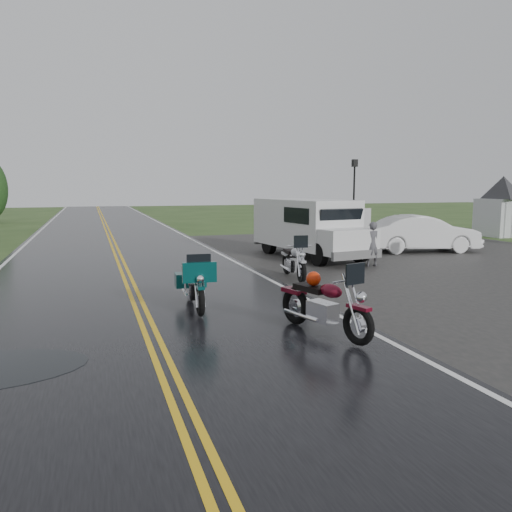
{
  "coord_description": "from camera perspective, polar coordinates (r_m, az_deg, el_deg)",
  "views": [
    {
      "loc": [
        -0.94,
        -9.25,
        2.66
      ],
      "look_at": [
        2.8,
        2.0,
        1.0
      ],
      "focal_mm": 35.0,
      "sensor_mm": 36.0,
      "label": 1
    }
  ],
  "objects": [
    {
      "name": "parking_pad",
      "position": [
        18.78,
        21.34,
        -0.68
      ],
      "size": [
        14.0,
        24.0,
        0.03
      ],
      "primitive_type": "cube",
      "color": "black",
      "rests_on": "ground"
    },
    {
      "name": "lamp_post_far_right",
      "position": [
        27.59,
        11.12,
        6.6
      ],
      "size": [
        0.35,
        0.35,
        4.14
      ],
      "primitive_type": null,
      "color": "black",
      "rests_on": "ground"
    },
    {
      "name": "motorcycle_teal",
      "position": [
        10.05,
        -6.42,
        -3.71
      ],
      "size": [
        0.9,
        2.19,
        1.27
      ],
      "primitive_type": null,
      "rotation": [
        0.0,
        0.0,
        -0.06
      ],
      "color": "#053A38",
      "rests_on": "ground"
    },
    {
      "name": "motorcycle_red",
      "position": [
        8.35,
        11.66,
        -6.01
      ],
      "size": [
        1.41,
        2.4,
        1.34
      ],
      "primitive_type": null,
      "rotation": [
        0.0,
        0.0,
        0.28
      ],
      "color": "#530918",
      "rests_on": "ground"
    },
    {
      "name": "motorcycle_silver",
      "position": [
        13.42,
        5.24,
        -0.73
      ],
      "size": [
        1.06,
        2.24,
        1.27
      ],
      "primitive_type": null,
      "rotation": [
        0.0,
        0.0,
        -0.13
      ],
      "color": "#97999E",
      "rests_on": "ground"
    },
    {
      "name": "sedan_white",
      "position": [
        21.27,
        18.42,
        2.38
      ],
      "size": [
        4.7,
        2.46,
        1.47
      ],
      "primitive_type": "imported",
      "rotation": [
        0.0,
        0.0,
        1.36
      ],
      "color": "silver",
      "rests_on": "ground"
    },
    {
      "name": "visitor_center",
      "position": [
        29.84,
        26.38,
        6.65
      ],
      "size": [
        16.0,
        10.0,
        4.8
      ],
      "primitive_type": null,
      "color": "#A8AAAD",
      "rests_on": "ground"
    },
    {
      "name": "ground",
      "position": [
        9.67,
        -12.22,
        -8.18
      ],
      "size": [
        120.0,
        120.0,
        0.0
      ],
      "primitive_type": "plane",
      "color": "#2D471E",
      "rests_on": "ground"
    },
    {
      "name": "van_white",
      "position": [
        16.63,
        7.26,
        2.57
      ],
      "size": [
        2.99,
        5.93,
        2.23
      ],
      "primitive_type": null,
      "rotation": [
        0.0,
        0.0,
        0.16
      ],
      "color": "silver",
      "rests_on": "ground"
    },
    {
      "name": "person_at_van",
      "position": [
        16.91,
        13.08,
        1.24
      ],
      "size": [
        0.54,
        0.35,
        1.48
      ],
      "primitive_type": "imported",
      "rotation": [
        0.0,
        0.0,
        3.14
      ],
      "color": "#46454A",
      "rests_on": "ground"
    },
    {
      "name": "road",
      "position": [
        19.46,
        -15.44,
        -0.12
      ],
      "size": [
        8.0,
        100.0,
        0.04
      ],
      "primitive_type": "cube",
      "color": "black",
      "rests_on": "ground"
    }
  ]
}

